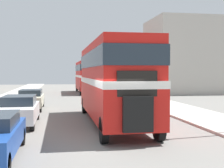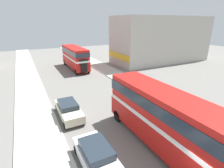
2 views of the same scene
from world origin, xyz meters
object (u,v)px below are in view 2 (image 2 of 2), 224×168
object	(u,v)px
car_parked_mid	(97,157)
car_parked_far	(69,109)
double_decker_bus	(165,116)
bus_distant	(75,56)
pedestrian_walking	(154,90)
bicycle_on_pavement	(124,78)

from	to	relation	value
car_parked_mid	car_parked_far	world-z (taller)	car_parked_mid
double_decker_bus	car_parked_far	world-z (taller)	double_decker_bus
bus_distant	pedestrian_walking	xyz separation A→B (m)	(4.27, -17.90, -1.38)
car_parked_far	double_decker_bus	bearing A→B (deg)	-56.35
bus_distant	car_parked_mid	xyz separation A→B (m)	(-5.75, -24.52, -1.67)
double_decker_bus	pedestrian_walking	world-z (taller)	double_decker_bus
double_decker_bus	pedestrian_walking	xyz separation A→B (m)	(5.17, 6.98, -1.43)
bicycle_on_pavement	pedestrian_walking	bearing A→B (deg)	-89.92
bicycle_on_pavement	bus_distant	bearing A→B (deg)	111.26
pedestrian_walking	bicycle_on_pavement	bearing A→B (deg)	90.08
car_parked_mid	pedestrian_walking	xyz separation A→B (m)	(10.02, 6.63, 0.28)
pedestrian_walking	car_parked_far	bearing A→B (deg)	178.24
car_parked_mid	bus_distant	bearing A→B (deg)	76.80
double_decker_bus	pedestrian_walking	distance (m)	8.80
car_parked_far	pedestrian_walking	bearing A→B (deg)	-1.76
pedestrian_walking	bicycle_on_pavement	size ratio (longest dim) A/B	0.95
bus_distant	double_decker_bus	bearing A→B (deg)	-92.07
bicycle_on_pavement	car_parked_far	bearing A→B (deg)	-146.46
bus_distant	car_parked_mid	bearing A→B (deg)	-103.20
car_parked_mid	car_parked_far	size ratio (longest dim) A/B	0.98
bus_distant	car_parked_far	size ratio (longest dim) A/B	2.24
double_decker_bus	car_parked_far	size ratio (longest dim) A/B	2.40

